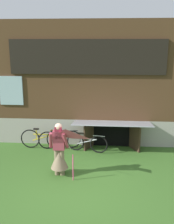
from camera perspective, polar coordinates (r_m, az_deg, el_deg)
ground_plane at (r=7.82m, az=-1.80°, el=-15.19°), size 60.00×60.00×0.00m
log_house at (r=12.62m, az=1.01°, el=7.67°), size 8.80×6.64×4.71m
person at (r=8.06m, az=-5.98°, el=-8.86°), size 0.61×0.52×1.63m
kite at (r=7.32m, az=-4.60°, el=-6.46°), size 0.91×0.94×1.52m
bicycle_silver at (r=9.78m, az=-0.03°, el=-6.60°), size 1.52×0.36×0.71m
bicycle_black at (r=10.13m, az=-5.87°, el=-5.83°), size 1.60×0.33×0.74m
bicycle_yellow at (r=10.20m, az=-9.41°, el=-5.68°), size 1.73×0.09×0.79m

